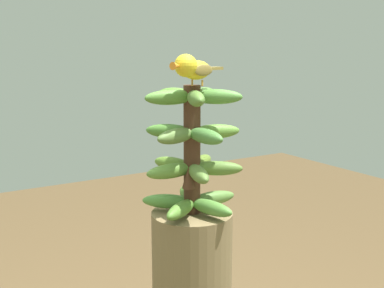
{
  "coord_description": "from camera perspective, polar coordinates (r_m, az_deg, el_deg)",
  "views": [
    {
      "loc": [
        0.67,
        1.09,
        1.43
      ],
      "look_at": [
        0.0,
        0.0,
        1.19
      ],
      "focal_mm": 44.21,
      "sensor_mm": 36.0,
      "label": 1
    }
  ],
  "objects": [
    {
      "name": "banana_bunch",
      "position": [
        1.31,
        -0.01,
        -0.82
      ],
      "size": [
        0.29,
        0.28,
        0.36
      ],
      "color": "#4C2D1E",
      "rests_on": "banana_tree"
    },
    {
      "name": "perched_bird",
      "position": [
        1.23,
        0.06,
        9.13
      ],
      "size": [
        0.2,
        0.1,
        0.08
      ],
      "color": "#C68933",
      "rests_on": "banana_bunch"
    }
  ]
}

